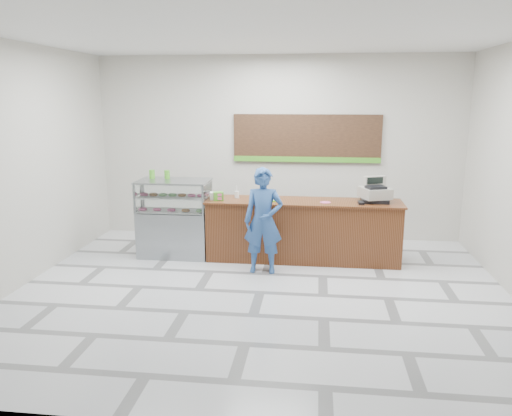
# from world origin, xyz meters

# --- Properties ---
(floor) EXTENTS (7.00, 7.00, 0.00)m
(floor) POSITION_xyz_m (0.00, 0.00, 0.00)
(floor) COLOR silver
(floor) RESTS_ON ground
(back_wall) EXTENTS (7.00, 0.00, 7.00)m
(back_wall) POSITION_xyz_m (0.00, 3.00, 1.75)
(back_wall) COLOR beige
(back_wall) RESTS_ON floor
(ceiling) EXTENTS (7.00, 7.00, 0.00)m
(ceiling) POSITION_xyz_m (0.00, 0.00, 3.50)
(ceiling) COLOR silver
(ceiling) RESTS_ON back_wall
(sales_counter) EXTENTS (3.26, 0.76, 1.03)m
(sales_counter) POSITION_xyz_m (0.55, 1.55, 0.52)
(sales_counter) COLOR brown
(sales_counter) RESTS_ON floor
(display_case) EXTENTS (1.22, 0.72, 1.33)m
(display_case) POSITION_xyz_m (-1.67, 1.55, 0.68)
(display_case) COLOR gray
(display_case) RESTS_ON floor
(menu_board) EXTENTS (2.80, 0.06, 0.90)m
(menu_board) POSITION_xyz_m (0.55, 2.96, 1.93)
(menu_board) COLOR black
(menu_board) RESTS_ON back_wall
(cash_register) EXTENTS (0.56, 0.57, 0.41)m
(cash_register) POSITION_xyz_m (1.72, 1.62, 1.18)
(cash_register) COLOR black
(cash_register) RESTS_ON sales_counter
(card_terminal) EXTENTS (0.10, 0.18, 0.04)m
(card_terminal) POSITION_xyz_m (1.48, 1.39, 1.05)
(card_terminal) COLOR black
(card_terminal) RESTS_ON sales_counter
(serving_tray) EXTENTS (0.36, 0.29, 0.02)m
(serving_tray) POSITION_xyz_m (-0.01, 1.49, 1.04)
(serving_tray) COLOR #45B402
(serving_tray) RESTS_ON sales_counter
(napkin_box) EXTENTS (0.18, 0.18, 0.12)m
(napkin_box) POSITION_xyz_m (-0.95, 1.48, 1.09)
(napkin_box) COLOR white
(napkin_box) RESTS_ON sales_counter
(straw_cup) EXTENTS (0.08, 0.08, 0.12)m
(straw_cup) POSITION_xyz_m (-0.59, 1.64, 1.09)
(straw_cup) COLOR silver
(straw_cup) RESTS_ON sales_counter
(promo_box) EXTENTS (0.19, 0.16, 0.14)m
(promo_box) POSITION_xyz_m (-0.86, 1.41, 1.10)
(promo_box) COLOR #459A23
(promo_box) RESTS_ON sales_counter
(donut_decal) EXTENTS (0.18, 0.18, 0.00)m
(donut_decal) POSITION_xyz_m (0.91, 1.45, 1.03)
(donut_decal) COLOR #D85088
(donut_decal) RESTS_ON sales_counter
(green_cup_left) EXTENTS (0.10, 0.10, 0.15)m
(green_cup_left) POSITION_xyz_m (-2.09, 1.70, 1.40)
(green_cup_left) COLOR #459A23
(green_cup_left) RESTS_ON display_case
(green_cup_right) EXTENTS (0.09, 0.09, 0.15)m
(green_cup_right) POSITION_xyz_m (-1.83, 1.72, 1.40)
(green_cup_right) COLOR #459A23
(green_cup_right) RESTS_ON display_case
(customer) EXTENTS (0.62, 0.41, 1.67)m
(customer) POSITION_xyz_m (-0.05, 0.89, 0.83)
(customer) COLOR #284E8C
(customer) RESTS_ON floor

